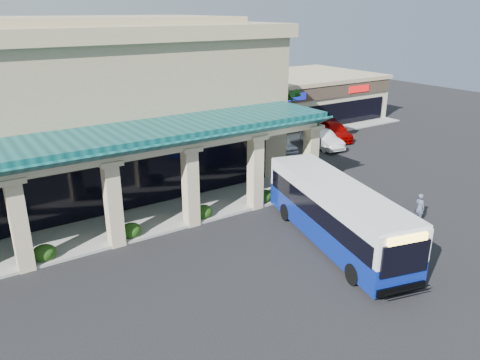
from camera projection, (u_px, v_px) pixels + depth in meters
ground at (289, 246)px, 24.74m from camera, size 110.00×110.00×0.00m
main_building at (46, 107)px, 31.15m from camera, size 30.80×14.80×11.35m
arcade at (93, 188)px, 24.92m from camera, size 30.00×6.20×5.70m
strip_mall at (278, 98)px, 52.02m from camera, size 22.50×12.50×4.90m
palm_0 at (285, 124)px, 36.62m from camera, size 2.40×2.40×6.60m
palm_1 at (272, 121)px, 39.63m from camera, size 2.40×2.40×5.80m
broadleaf_tree at (221, 119)px, 42.67m from camera, size 2.60×2.60×4.81m
transit_bus at (335, 215)px, 24.58m from camera, size 5.56×12.09×3.29m
pedestrian at (420, 208)px, 27.39m from camera, size 0.47×0.67×1.73m
car_silver at (279, 143)px, 40.92m from camera, size 2.30×4.57×1.49m
car_white at (323, 139)px, 42.06m from camera, size 2.33×4.99×1.58m
car_red at (335, 131)px, 45.05m from camera, size 4.01×5.69×1.53m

